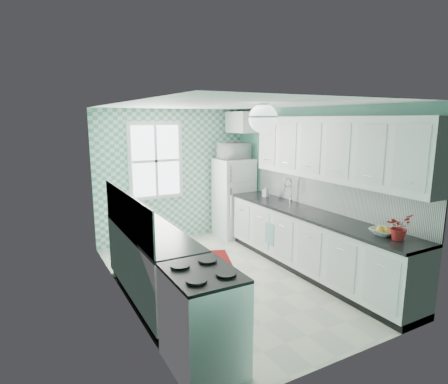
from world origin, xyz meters
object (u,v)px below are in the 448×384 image
sink (281,203)px  ceiling_light (263,118)px  stove (203,318)px  microwave (234,151)px  fruit_bowl (383,232)px  fridge (234,198)px  potted_plant (399,227)px

sink → ceiling_light: bearing=-136.5°
stove → microwave: (2.31, 3.40, 1.21)m
fruit_bowl → microwave: microwave is taller
sink → fruit_bowl: sink is taller
fruit_bowl → microwave: 3.51m
fridge → potted_plant: (0.09, -3.63, 0.32)m
fridge → stove: bearing=-121.1°
sink → fruit_bowl: size_ratio=1.83×
potted_plant → stove: bearing=174.6°
fridge → stove: 4.12m
sink → fruit_bowl: 2.01m
fridge → fruit_bowl: size_ratio=5.16×
fridge → ceiling_light: bearing=-110.2°
fridge → fruit_bowl: fridge is taller
fruit_bowl → potted_plant: size_ratio=0.97×
fruit_bowl → potted_plant: potted_plant is taller
ceiling_light → fruit_bowl: 1.99m
fruit_bowl → microwave: size_ratio=0.53×
stove → microwave: 4.29m
ceiling_light → microwave: ceiling_light is taller
ceiling_light → sink: ceiling_light is taller
potted_plant → fruit_bowl: bearing=90.0°
ceiling_light → fridge: bearing=66.7°
sink → potted_plant: (-0.00, -2.20, 0.16)m
fridge → sink: fridge is taller
ceiling_light → microwave: bearing=66.7°
fruit_bowl → potted_plant: bearing=-90.0°
potted_plant → ceiling_light: bearing=138.9°
ceiling_light → microwave: (1.11, 2.58, -0.62)m
stove → potted_plant: bearing=-9.2°
ceiling_light → potted_plant: bearing=-41.1°
fridge → stove: size_ratio=1.65×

